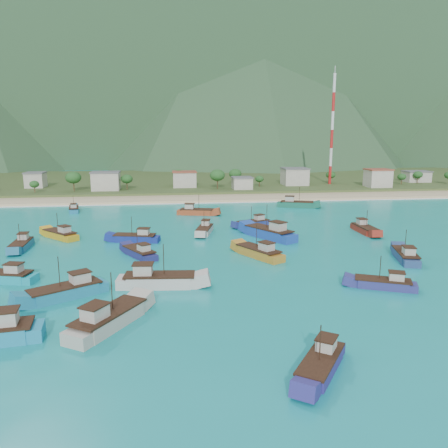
{
  "coord_description": "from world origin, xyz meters",
  "views": [
    {
      "loc": [
        -6.2,
        -80.71,
        23.46
      ],
      "look_at": [
        6.47,
        18.0,
        3.0
      ],
      "focal_mm": 35.0,
      "sensor_mm": 36.0,
      "label": 1
    }
  ],
  "objects": [
    {
      "name": "boat_2",
      "position": [
        16.75,
        15.18,
        1.09
      ],
      "size": [
        10.66,
        13.88,
        8.14
      ],
      "rotation": [
        0.0,
        0.0,
        0.55
      ],
      "color": "#1C44A6",
      "rests_on": "ground"
    },
    {
      "name": "boat_14",
      "position": [
        15.64,
        28.69,
        0.66
      ],
      "size": [
        10.06,
        6.72,
        5.77
      ],
      "rotation": [
        0.0,
        0.0,
        2.01
      ],
      "color": "navy",
      "rests_on": "ground"
    },
    {
      "name": "boat_25",
      "position": [
        41.04,
        17.89,
        0.72
      ],
      "size": [
        3.14,
        10.41,
        6.14
      ],
      "rotation": [
        0.0,
        0.0,
        3.13
      ],
      "color": "maroon",
      "rests_on": "ground"
    },
    {
      "name": "boat_20",
      "position": [
        -35.48,
        57.71,
        0.58
      ],
      "size": [
        4.31,
        9.42,
        5.37
      ],
      "rotation": [
        0.0,
        0.0,
        0.18
      ],
      "color": "teal",
      "rests_on": "ground"
    },
    {
      "name": "vegetation",
      "position": [
        -5.98,
        102.7,
        5.25
      ],
      "size": [
        278.7,
        25.9,
        8.79
      ],
      "color": "#235623",
      "rests_on": "ground"
    },
    {
      "name": "boat_16",
      "position": [
        38.22,
        -5.79,
        0.73
      ],
      "size": [
        5.81,
        10.9,
        6.17
      ],
      "rotation": [
        0.0,
        0.0,
        6.01
      ],
      "color": "navy",
      "rests_on": "ground"
    },
    {
      "name": "boat_7",
      "position": [
        26.68,
        -19.93,
        0.62
      ],
      "size": [
        9.71,
        6.37,
        5.55
      ],
      "rotation": [
        0.0,
        0.0,
        1.15
      ],
      "color": "navy",
      "rests_on": "ground"
    },
    {
      "name": "village",
      "position": [
        9.52,
        102.28,
        4.82
      ],
      "size": [
        219.5,
        24.83,
        7.27
      ],
      "color": "beige",
      "rests_on": "ground"
    },
    {
      "name": "boat_31",
      "position": [
        -21.36,
        -17.7,
        0.84
      ],
      "size": [
        11.53,
        9.01,
        6.79
      ],
      "rotation": [
        0.0,
        0.0,
        2.13
      ],
      "color": "teal",
      "rests_on": "ground"
    },
    {
      "name": "ground",
      "position": [
        0.0,
        0.0,
        0.0
      ],
      "size": [
        600.0,
        600.0,
        0.0
      ],
      "primitive_type": "plane",
      "color": "#0C7185",
      "rests_on": "ground"
    },
    {
      "name": "radio_tower",
      "position": [
        66.07,
        108.0,
        25.44
      ],
      "size": [
        1.2,
        1.2,
        47.68
      ],
      "color": "red",
      "rests_on": "ground"
    },
    {
      "name": "boat_12",
      "position": [
        35.4,
        56.81,
        0.89
      ],
      "size": [
        12.4,
        7.13,
        7.03
      ],
      "rotation": [
        0.0,
        0.0,
        4.39
      ],
      "color": "#16614B",
      "rests_on": "ground"
    },
    {
      "name": "boat_15",
      "position": [
        -33.07,
        -9.15,
        0.73
      ],
      "size": [
        10.89,
        5.58,
        6.18
      ],
      "rotation": [
        0.0,
        0.0,
        1.32
      ],
      "color": "#129EB0",
      "rests_on": "ground"
    },
    {
      "name": "beach",
      "position": [
        0.0,
        79.0,
        0.0
      ],
      "size": [
        400.0,
        18.0,
        1.2
      ],
      "primitive_type": "cube",
      "color": "beige",
      "rests_on": "ground"
    },
    {
      "name": "mountains",
      "position": [
        -18.31,
        403.81,
        106.83
      ],
      "size": [
        1520.0,
        440.0,
        260.0
      ],
      "color": "slate",
      "rests_on": "ground"
    },
    {
      "name": "boat_17",
      "position": [
        2.27,
        22.24,
        0.66
      ],
      "size": [
        5.3,
        10.26,
        5.82
      ],
      "rotation": [
        0.0,
        0.0,
        2.89
      ],
      "color": "#B8B0A6",
      "rests_on": "ground"
    },
    {
      "name": "boat_22",
      "position": [
        8.66,
        -41.99,
        0.63
      ],
      "size": [
        7.82,
        9.44,
        5.65
      ],
      "rotation": [
        0.0,
        0.0,
        2.53
      ],
      "color": "navy",
      "rests_on": "ground"
    },
    {
      "name": "boat_23",
      "position": [
        -31.15,
        21.06,
        0.75
      ],
      "size": [
        9.58,
        9.84,
        6.27
      ],
      "rotation": [
        0.0,
        0.0,
        0.76
      ],
      "color": "gold",
      "rests_on": "ground"
    },
    {
      "name": "surf_line",
      "position": [
        0.0,
        69.5,
        0.0
      ],
      "size": [
        400.0,
        2.5,
        0.08
      ],
      "primitive_type": "cube",
      "color": "white",
      "rests_on": "ground"
    },
    {
      "name": "boat_6",
      "position": [
        -14.01,
        -28.81,
        0.92
      ],
      "size": [
        9.54,
        12.28,
        7.22
      ],
      "rotation": [
        0.0,
        0.0,
        5.73
      ],
      "color": "#AFAB9E",
      "rests_on": "ground"
    },
    {
      "name": "boat_0",
      "position": [
        -13.72,
        15.65,
        0.72
      ],
      "size": [
        10.73,
        5.2,
        6.1
      ],
      "rotation": [
        0.0,
        0.0,
        1.35
      ],
      "color": "navy",
      "rests_on": "ground"
    },
    {
      "name": "boat_9",
      "position": [
        1.84,
        47.23,
        0.78
      ],
      "size": [
        11.37,
        5.85,
        6.45
      ],
      "rotation": [
        0.0,
        0.0,
        4.46
      ],
      "color": "#A14020",
      "rests_on": "ground"
    },
    {
      "name": "boat_30",
      "position": [
        -37.03,
        12.5,
        0.67
      ],
      "size": [
        3.37,
        10.02,
        5.85
      ],
      "rotation": [
        0.0,
        0.0,
        3.19
      ],
      "color": "#226A8F",
      "rests_on": "ground"
    },
    {
      "name": "boat_5",
      "position": [
        -8.17,
        -14.74,
        0.93
      ],
      "size": [
        12.61,
        4.76,
        7.28
      ],
      "rotation": [
        0.0,
        0.0,
        4.62
      ],
      "color": "beige",
      "rests_on": "ground"
    },
    {
      "name": "boat_11",
      "position": [
        -12.12,
        3.13,
        0.66
      ],
      "size": [
        7.54,
        9.92,
        5.8
      ],
      "rotation": [
        0.0,
        0.0,
        0.54
      ],
      "color": "navy",
      "rests_on": "ground"
    },
    {
      "name": "land",
      "position": [
        0.0,
        140.0,
        0.0
      ],
      "size": [
        400.0,
        110.0,
        2.4
      ],
      "primitive_type": "cube",
      "color": "#385123",
      "rests_on": "ground"
    },
    {
      "name": "boat_1",
      "position": [
        11.05,
        -0.16,
        0.81
      ],
      "size": [
        8.42,
        11.33,
        6.6
      ],
      "rotation": [
        0.0,
        0.0,
        0.52
      ],
      "color": "#B47924",
      "rests_on": "ground"
    }
  ]
}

